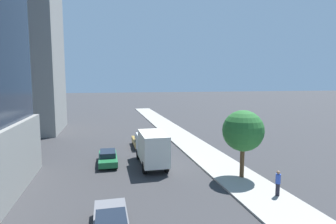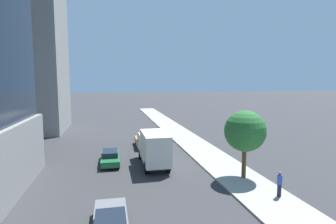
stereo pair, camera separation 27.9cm
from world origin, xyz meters
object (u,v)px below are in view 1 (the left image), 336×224
construction_building (4,13)px  car_gray (111,223)px  car_gold (141,141)px  pedestrian_blue_shirt (278,183)px  car_green (108,157)px  box_truck (152,147)px  street_tree (243,131)px

construction_building → car_gray: construction_building is taller
car_gray → car_gold: (4.11, 18.84, 0.05)m
car_gold → pedestrian_blue_shirt: 18.30m
car_gold → pedestrian_blue_shirt: bearing=-66.2°
car_green → construction_building: bearing=125.5°
construction_building → box_truck: 33.91m
car_gold → pedestrian_blue_shirt: size_ratio=2.54×
car_green → car_gray: (0.00, -12.81, 0.05)m
street_tree → box_truck: street_tree is taller
pedestrian_blue_shirt → box_truck: bearing=129.3°
street_tree → car_green: (-10.92, 6.71, -3.41)m
car_gold → box_truck: bearing=-90.0°
box_truck → pedestrian_blue_shirt: bearing=-50.7°
car_gold → pedestrian_blue_shirt: pedestrian_blue_shirt is taller
street_tree → car_gray: size_ratio=1.22×
construction_building → street_tree: 40.48m
construction_building → box_truck: size_ratio=6.41×
box_truck → pedestrian_blue_shirt: box_truck is taller
car_gray → pedestrian_blue_shirt: (11.50, 2.09, 0.37)m
street_tree → pedestrian_blue_shirt: bearing=-81.7°
construction_building → car_gold: (19.01, -14.84, -17.86)m
construction_building → street_tree: size_ratio=7.62×
car_gray → box_truck: bearing=69.7°
car_green → box_truck: bearing=-22.4°
pedestrian_blue_shirt → street_tree: bearing=98.3°
car_gray → box_truck: (4.11, 11.12, 1.19)m
car_green → box_truck: box_truck is taller
construction_building → car_gray: bearing=-66.1°
box_truck → street_tree: bearing=-36.4°
construction_building → box_truck: construction_building is taller
car_green → pedestrian_blue_shirt: (11.50, -10.72, 0.42)m
car_gray → pedestrian_blue_shirt: bearing=10.3°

